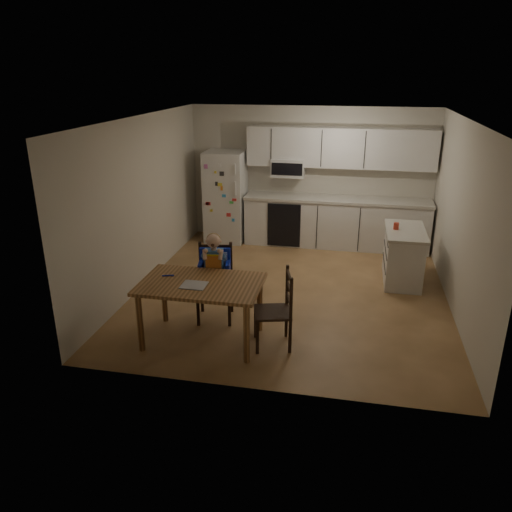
{
  "coord_description": "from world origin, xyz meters",
  "views": [
    {
      "loc": [
        0.84,
        -6.77,
        3.12
      ],
      "look_at": [
        -0.32,
        -1.04,
        0.92
      ],
      "focal_mm": 35.0,
      "sensor_mm": 36.0,
      "label": 1
    }
  ],
  "objects_px": {
    "chair_booster": "(215,267)",
    "chair_side": "(281,304)",
    "dining_table": "(201,290)",
    "refrigerator": "(226,197)",
    "red_cup": "(396,226)",
    "kitchen_island": "(403,255)"
  },
  "relations": [
    {
      "from": "kitchen_island",
      "to": "red_cup",
      "type": "relative_size",
      "value": 11.0
    },
    {
      "from": "kitchen_island",
      "to": "chair_side",
      "type": "height_order",
      "value": "chair_side"
    },
    {
      "from": "kitchen_island",
      "to": "red_cup",
      "type": "bearing_deg",
      "value": 179.18
    },
    {
      "from": "kitchen_island",
      "to": "dining_table",
      "type": "distance_m",
      "value": 3.46
    },
    {
      "from": "dining_table",
      "to": "chair_side",
      "type": "xyz_separation_m",
      "value": [
        0.94,
        0.07,
        -0.13
      ]
    },
    {
      "from": "dining_table",
      "to": "chair_booster",
      "type": "height_order",
      "value": "chair_booster"
    },
    {
      "from": "red_cup",
      "to": "chair_side",
      "type": "bearing_deg",
      "value": -121.45
    },
    {
      "from": "refrigerator",
      "to": "red_cup",
      "type": "distance_m",
      "value": 3.35
    },
    {
      "from": "chair_booster",
      "to": "chair_side",
      "type": "bearing_deg",
      "value": -39.7
    },
    {
      "from": "chair_side",
      "to": "chair_booster",
      "type": "bearing_deg",
      "value": -134.57
    },
    {
      "from": "red_cup",
      "to": "chair_side",
      "type": "relative_size",
      "value": 0.11
    },
    {
      "from": "refrigerator",
      "to": "chair_booster",
      "type": "xyz_separation_m",
      "value": [
        0.68,
        -3.17,
        -0.14
      ]
    },
    {
      "from": "red_cup",
      "to": "dining_table",
      "type": "height_order",
      "value": "red_cup"
    },
    {
      "from": "dining_table",
      "to": "chair_booster",
      "type": "distance_m",
      "value": 0.62
    },
    {
      "from": "kitchen_island",
      "to": "dining_table",
      "type": "height_order",
      "value": "kitchen_island"
    },
    {
      "from": "kitchen_island",
      "to": "red_cup",
      "type": "height_order",
      "value": "red_cup"
    },
    {
      "from": "refrigerator",
      "to": "dining_table",
      "type": "bearing_deg",
      "value": -79.72
    },
    {
      "from": "red_cup",
      "to": "kitchen_island",
      "type": "bearing_deg",
      "value": -0.82
    },
    {
      "from": "chair_booster",
      "to": "chair_side",
      "type": "distance_m",
      "value": 1.11
    },
    {
      "from": "refrigerator",
      "to": "kitchen_island",
      "type": "xyz_separation_m",
      "value": [
        3.19,
        -1.41,
        -0.43
      ]
    },
    {
      "from": "refrigerator",
      "to": "chair_booster",
      "type": "distance_m",
      "value": 3.24
    },
    {
      "from": "refrigerator",
      "to": "chair_side",
      "type": "distance_m",
      "value": 4.07
    }
  ]
}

